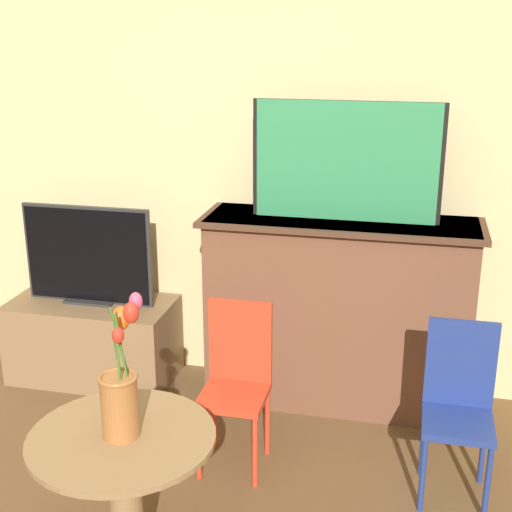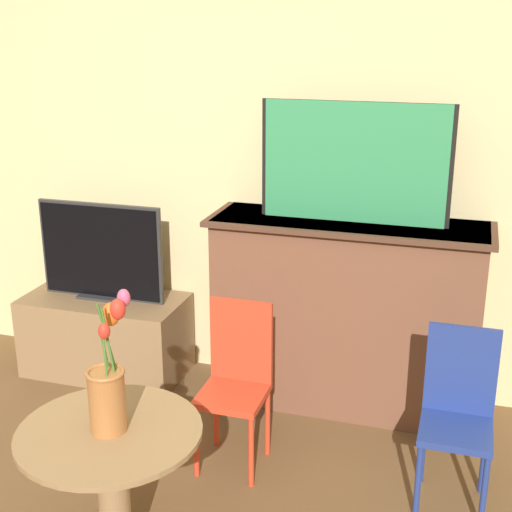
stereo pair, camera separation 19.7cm
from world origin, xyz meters
name	(u,v)px [view 2 (the right image)]	position (x,y,z in m)	size (l,w,h in m)	color
wall_back	(268,130)	(0.00, 2.13, 1.35)	(8.00, 0.06, 2.70)	beige
fireplace_mantel	(345,313)	(0.47, 1.90, 0.50)	(1.35, 0.43, 0.97)	brown
painting	(355,163)	(0.48, 1.91, 1.25)	(0.89, 0.03, 0.56)	black
tv_stand	(106,335)	(-0.85, 1.86, 0.22)	(0.88, 0.44, 0.44)	olive
tv_monitor	(101,253)	(-0.85, 1.87, 0.70)	(0.70, 0.12, 0.53)	#2D2D2D
chair_red	(236,376)	(0.11, 1.28, 0.41)	(0.28, 0.28, 0.73)	red
chair_blue	(458,408)	(1.04, 1.28, 0.41)	(0.28, 0.28, 0.73)	navy
side_table	(113,478)	(-0.10, 0.53, 0.36)	(0.64, 0.64, 0.55)	#99754C
vase_tulips	(108,385)	(-0.09, 0.54, 0.71)	(0.14, 0.20, 0.49)	#AD6B38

